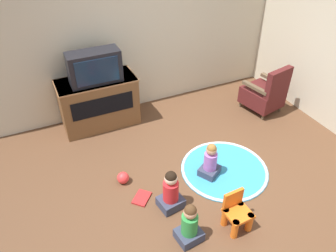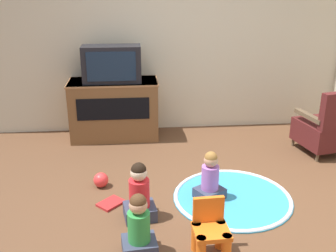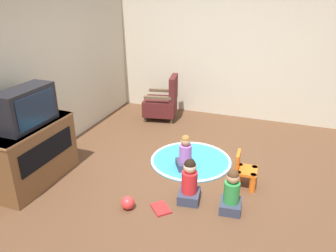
# 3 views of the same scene
# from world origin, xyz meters

# --- Properties ---
(ground_plane) EXTENTS (30.00, 30.00, 0.00)m
(ground_plane) POSITION_xyz_m (0.00, 0.00, 0.00)
(ground_plane) COLOR brown
(wall_back) EXTENTS (5.55, 0.12, 2.69)m
(wall_back) POSITION_xyz_m (-0.23, 2.14, 1.35)
(wall_back) COLOR beige
(wall_back) RESTS_ON ground_plane
(tv_cabinet) EXTENTS (1.17, 0.56, 0.79)m
(tv_cabinet) POSITION_xyz_m (-0.77, 1.79, 0.41)
(tv_cabinet) COLOR brown
(tv_cabinet) RESTS_ON ground_plane
(television) EXTENTS (0.74, 0.32, 0.47)m
(television) POSITION_xyz_m (-0.77, 1.72, 1.02)
(television) COLOR black
(television) RESTS_ON tv_cabinet
(black_armchair) EXTENTS (0.63, 0.68, 0.84)m
(black_armchair) POSITION_xyz_m (1.83, 1.01, 0.32)
(black_armchair) COLOR brown
(black_armchair) RESTS_ON ground_plane
(yellow_kid_chair) EXTENTS (0.28, 0.27, 0.46)m
(yellow_kid_chair) POSITION_xyz_m (0.06, -0.77, 0.19)
(yellow_kid_chair) COLOR orange
(yellow_kid_chair) RESTS_ON ground_plane
(play_mat) EXTENTS (1.17, 1.17, 0.04)m
(play_mat) POSITION_xyz_m (0.44, 0.04, 0.01)
(play_mat) COLOR teal
(play_mat) RESTS_ON ground_plane
(child_watching_left) EXTENTS (0.31, 0.28, 0.55)m
(child_watching_left) POSITION_xyz_m (-0.48, -0.21, 0.24)
(child_watching_left) COLOR #33384C
(child_watching_left) RESTS_ON ground_plane
(child_watching_center) EXTENTS (0.34, 0.32, 0.51)m
(child_watching_center) POSITION_xyz_m (0.21, 0.05, 0.22)
(child_watching_center) COLOR #33384C
(child_watching_center) RESTS_ON ground_plane
(child_watching_right) EXTENTS (0.29, 0.26, 0.53)m
(child_watching_right) POSITION_xyz_m (-0.50, -0.70, 0.23)
(child_watching_right) COLOR #33384C
(child_watching_right) RESTS_ON ground_plane
(toy_ball) EXTENTS (0.16, 0.16, 0.16)m
(toy_ball) POSITION_xyz_m (-0.87, 0.40, 0.08)
(toy_ball) COLOR red
(toy_ball) RESTS_ON ground_plane
(book) EXTENTS (0.29, 0.29, 0.02)m
(book) POSITION_xyz_m (-0.75, 0.04, 0.01)
(book) COLOR #B22323
(book) RESTS_ON ground_plane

